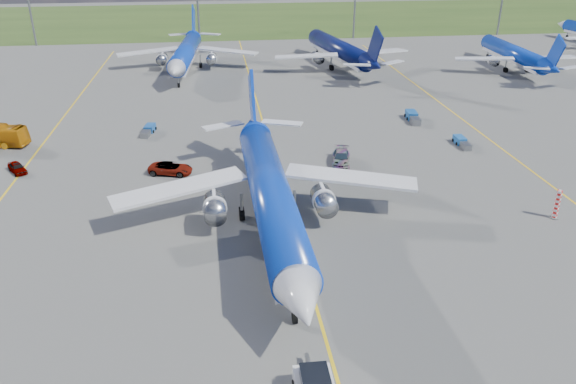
{
  "coord_description": "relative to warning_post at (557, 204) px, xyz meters",
  "views": [
    {
      "loc": [
        -6.65,
        -37.5,
        26.0
      ],
      "look_at": [
        -0.56,
        8.98,
        4.0
      ],
      "focal_mm": 35.0,
      "sensor_mm": 36.0,
      "label": 1
    }
  ],
  "objects": [
    {
      "name": "ground",
      "position": [
        -26.0,
        -8.0,
        -1.5
      ],
      "size": [
        400.0,
        400.0,
        0.0
      ],
      "primitive_type": "plane",
      "color": "#51514E",
      "rests_on": "ground"
    },
    {
      "name": "grass_strip",
      "position": [
        -26.0,
        142.0,
        -1.5
      ],
      "size": [
        400.0,
        80.0,
        0.01
      ],
      "primitive_type": "cube",
      "color": "#2D4719",
      "rests_on": "ground"
    },
    {
      "name": "taxiway_lines",
      "position": [
        -25.83,
        19.7,
        -1.49
      ],
      "size": [
        60.25,
        160.0,
        0.02
      ],
      "color": "yellow",
      "rests_on": "ground"
    },
    {
      "name": "warning_post",
      "position": [
        0.0,
        0.0,
        0.0
      ],
      "size": [
        0.5,
        0.5,
        3.0
      ],
      "primitive_type": "cylinder",
      "color": "red",
      "rests_on": "ground"
    },
    {
      "name": "bg_jet_nnw",
      "position": [
        -38.2,
        69.48,
        -1.5
      ],
      "size": [
        33.83,
        42.61,
        10.54
      ],
      "primitive_type": null,
      "rotation": [
        0.0,
        0.0,
        -0.08
      ],
      "color": "#0C33AC",
      "rests_on": "ground"
    },
    {
      "name": "bg_jet_n",
      "position": [
        -7.09,
        69.25,
        -1.5
      ],
      "size": [
        36.5,
        44.4,
        10.49
      ],
      "primitive_type": null,
      "rotation": [
        0.0,
        0.0,
        3.3
      ],
      "color": "#081045",
      "rests_on": "ground"
    },
    {
      "name": "bg_jet_ne",
      "position": [
        27.45,
        62.14,
        -1.5
      ],
      "size": [
        28.83,
        36.93,
        9.35
      ],
      "primitive_type": null,
      "rotation": [
        0.0,
        0.0,
        3.09
      ],
      "color": "#0C33AC",
      "rests_on": "ground"
    },
    {
      "name": "main_airliner",
      "position": [
        -28.14,
        1.15,
        -1.5
      ],
      "size": [
        32.82,
        42.66,
        11.03
      ],
      "primitive_type": null,
      "rotation": [
        0.0,
        0.0,
        0.02
      ],
      "color": "#0C33AC",
      "rests_on": "ground"
    },
    {
      "name": "service_car_a",
      "position": [
        -56.35,
        18.98,
        -0.9
      ],
      "size": [
        3.13,
        3.72,
        1.2
      ],
      "primitive_type": "imported",
      "rotation": [
        0.0,
        0.0,
        0.59
      ],
      "color": "#999999",
      "rests_on": "ground"
    },
    {
      "name": "service_car_b",
      "position": [
        -38.41,
        16.19,
        -0.8
      ],
      "size": [
        5.49,
        3.57,
        1.41
      ],
      "primitive_type": "imported",
      "rotation": [
        0.0,
        0.0,
        1.31
      ],
      "color": "#999999",
      "rests_on": "ground"
    },
    {
      "name": "service_car_c",
      "position": [
        -17.97,
        16.72,
        -0.74
      ],
      "size": [
        3.23,
        5.57,
        1.52
      ],
      "primitive_type": "imported",
      "rotation": [
        0.0,
        0.0,
        -0.22
      ],
      "color": "#999999",
      "rests_on": "ground"
    },
    {
      "name": "baggage_tug_w",
      "position": [
        -0.72,
        20.95,
        -1.06
      ],
      "size": [
        1.28,
        4.23,
        0.94
      ],
      "rotation": [
        0.0,
        0.0,
        -0.04
      ],
      "color": "#1A56A1",
      "rests_on": "ground"
    },
    {
      "name": "baggage_tug_c",
      "position": [
        -42.36,
        31.27,
        -1.05
      ],
      "size": [
        1.85,
        4.41,
        0.96
      ],
      "rotation": [
        0.0,
        0.0,
        -0.17
      ],
      "color": "#184C93",
      "rests_on": "ground"
    },
    {
      "name": "baggage_tug_e",
      "position": [
        -3.66,
        32.07,
        -0.97
      ],
      "size": [
        1.92,
        5.19,
        1.14
      ],
      "rotation": [
        0.0,
        0.0,
        -0.11
      ],
      "color": "#194F96",
      "rests_on": "ground"
    }
  ]
}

